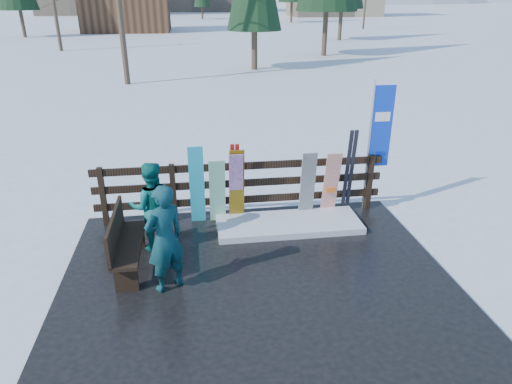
{
  "coord_description": "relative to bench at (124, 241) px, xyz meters",
  "views": [
    {
      "loc": [
        -0.86,
        -5.91,
        4.12
      ],
      "look_at": [
        0.12,
        1.0,
        1.1
      ],
      "focal_mm": 32.0,
      "sensor_mm": 36.0,
      "label": 1
    }
  ],
  "objects": [
    {
      "name": "ground",
      "position": [
        2.03,
        -0.54,
        -0.6
      ],
      "size": [
        700.0,
        700.0,
        0.0
      ],
      "primitive_type": "plane",
      "color": "white",
      "rests_on": "ground"
    },
    {
      "name": "deck",
      "position": [
        2.03,
        -0.54,
        -0.56
      ],
      "size": [
        6.0,
        5.0,
        0.08
      ],
      "primitive_type": "cube",
      "color": "black",
      "rests_on": "ground"
    },
    {
      "name": "fence",
      "position": [
        2.03,
        1.66,
        0.14
      ],
      "size": [
        5.6,
        0.1,
        1.15
      ],
      "color": "black",
      "rests_on": "deck"
    },
    {
      "name": "snow_patch",
      "position": [
        2.86,
        1.06,
        -0.46
      ],
      "size": [
        2.7,
        1.0,
        0.12
      ],
      "primitive_type": "cube",
      "color": "white",
      "rests_on": "deck"
    },
    {
      "name": "bench",
      "position": [
        0.0,
        0.0,
        0.0
      ],
      "size": [
        0.4,
        1.5,
        0.97
      ],
      "color": "black",
      "rests_on": "deck"
    },
    {
      "name": "snowboard_0",
      "position": [
        1.18,
        1.44,
        0.28
      ],
      "size": [
        0.28,
        0.27,
        1.59
      ],
      "primitive_type": "cube",
      "rotation": [
        0.15,
        0.0,
        0.0
      ],
      "color": "#2AC3DC",
      "rests_on": "deck"
    },
    {
      "name": "snowboard_1",
      "position": [
        1.56,
        1.44,
        0.13
      ],
      "size": [
        0.3,
        0.25,
        1.3
      ],
      "primitive_type": "cube",
      "rotation": [
        0.17,
        0.0,
        0.0
      ],
      "color": "white",
      "rests_on": "deck"
    },
    {
      "name": "snowboard_2",
      "position": [
        1.93,
        1.44,
        0.22
      ],
      "size": [
        0.28,
        0.23,
        1.48
      ],
      "primitive_type": "cube",
      "rotation": [
        0.14,
        0.0,
        0.0
      ],
      "color": "#E29C06",
      "rests_on": "deck"
    },
    {
      "name": "snowboard_3",
      "position": [
        1.91,
        1.44,
        0.19
      ],
      "size": [
        0.26,
        0.35,
        1.41
      ],
      "primitive_type": "cube",
      "rotation": [
        0.23,
        0.0,
        0.0
      ],
      "color": "silver",
      "rests_on": "deck"
    },
    {
      "name": "snowboard_4",
      "position": [
        3.29,
        1.44,
        0.16
      ],
      "size": [
        0.29,
        0.19,
        1.35
      ],
      "primitive_type": "cube",
      "rotation": [
        0.13,
        0.0,
        0.0
      ],
      "color": "black",
      "rests_on": "deck"
    },
    {
      "name": "snowboard_5",
      "position": [
        3.76,
        1.44,
        0.15
      ],
      "size": [
        0.3,
        0.3,
        1.34
      ],
      "primitive_type": "cube",
      "rotation": [
        0.2,
        0.0,
        0.0
      ],
      "color": "silver",
      "rests_on": "deck"
    },
    {
      "name": "ski_pair_a",
      "position": [
        1.9,
        1.51,
        0.27
      ],
      "size": [
        0.16,
        0.18,
        1.56
      ],
      "color": "red",
      "rests_on": "deck"
    },
    {
      "name": "ski_pair_b",
      "position": [
        4.13,
        1.51,
        0.36
      ],
      "size": [
        0.17,
        0.23,
        1.74
      ],
      "color": "black",
      "rests_on": "deck"
    },
    {
      "name": "rental_flag",
      "position": [
        4.73,
        1.71,
        1.09
      ],
      "size": [
        0.45,
        0.04,
        2.6
      ],
      "color": "silver",
      "rests_on": "deck"
    },
    {
      "name": "person_front",
      "position": [
        0.68,
        -0.59,
        0.31
      ],
      "size": [
        0.72,
        0.66,
        1.66
      ],
      "primitive_type": "imported",
      "rotation": [
        0.0,
        0.0,
        3.72
      ],
      "color": "#0F564B",
      "rests_on": "deck"
    },
    {
      "name": "person_back",
      "position": [
        0.41,
        0.64,
        0.27
      ],
      "size": [
        0.82,
        0.68,
        1.57
      ],
      "primitive_type": "imported",
      "rotation": [
        0.0,
        0.0,
        3.26
      ],
      "color": "#0F6D65",
      "rests_on": "deck"
    }
  ]
}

